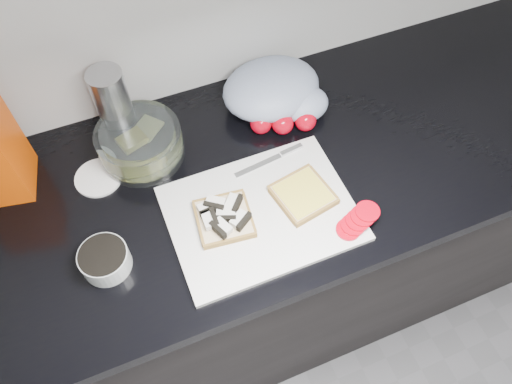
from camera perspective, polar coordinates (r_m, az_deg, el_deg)
base_cabinet at (r=1.56m, az=-4.35°, el=-8.85°), size 3.50×0.60×0.86m
countertop at (r=1.16m, az=-5.76°, el=0.23°), size 3.50×0.64×0.04m
cutting_board at (r=1.09m, az=0.60°, el=-2.48°), size 0.40×0.30×0.01m
bread_left at (r=1.07m, az=-3.74°, el=-2.91°), size 0.13×0.13×0.04m
bread_right at (r=1.11m, az=5.39°, el=-0.32°), size 0.14×0.14×0.02m
tomato_slices at (r=1.09m, az=11.57°, el=-3.21°), size 0.12×0.08×0.02m
knife at (r=1.17m, az=2.48°, el=4.10°), size 0.18×0.03×0.01m
seed_tub at (r=1.06m, az=-16.92°, el=-7.36°), size 0.10×0.10×0.05m
tub_lid at (r=1.20m, az=-17.56°, el=1.57°), size 0.14×0.14×0.01m
glass_bowl at (r=1.19m, az=-13.09°, el=5.43°), size 0.20×0.20×0.08m
steel_canister at (r=1.21m, az=-15.93°, el=9.55°), size 0.08×0.08×0.19m
grocery_bag at (r=1.26m, az=2.30°, el=11.48°), size 0.26×0.22×0.11m
whole_tomatoes at (r=1.22m, az=3.11°, el=7.94°), size 0.16×0.09×0.05m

